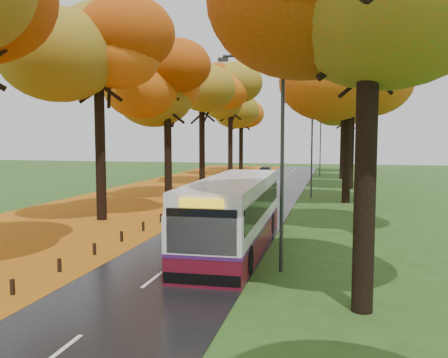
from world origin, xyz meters
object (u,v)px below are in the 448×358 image
(streetlamp_far, at_px, (318,139))
(car_white, at_px, (237,185))
(car_dark, at_px, (265,172))
(car_silver, at_px, (254,177))
(streetlamp_mid, at_px, (309,140))
(streetlamp_near, at_px, (275,144))
(bus, at_px, (234,212))

(streetlamp_far, distance_m, car_white, 21.83)
(streetlamp_far, bearing_deg, car_dark, -150.10)
(car_white, relative_size, car_silver, 1.08)
(streetlamp_far, bearing_deg, streetlamp_mid, -90.00)
(streetlamp_near, xyz_separation_m, streetlamp_far, (0.00, 44.00, 0.00))
(streetlamp_far, bearing_deg, car_white, -107.06)
(streetlamp_near, bearing_deg, car_silver, 100.86)
(bus, relative_size, car_white, 2.95)
(bus, xyz_separation_m, car_white, (-4.13, 20.37, -0.94))
(streetlamp_near, relative_size, streetlamp_far, 1.00)
(streetlamp_near, relative_size, streetlamp_mid, 1.00)
(streetlamp_far, xyz_separation_m, car_white, (-6.30, -20.51, -3.99))
(bus, bearing_deg, car_silver, 96.53)
(streetlamp_mid, height_order, car_dark, streetlamp_mid)
(car_white, bearing_deg, streetlamp_near, -71.08)
(streetlamp_near, distance_m, streetlamp_far, 44.00)
(streetlamp_near, distance_m, car_dark, 41.07)
(streetlamp_near, bearing_deg, streetlamp_mid, 90.00)
(streetlamp_far, xyz_separation_m, car_silver, (-6.30, -11.18, -4.06))
(streetlamp_near, relative_size, car_dark, 1.90)
(car_silver, bearing_deg, streetlamp_far, 77.36)
(car_white, bearing_deg, car_silver, 93.91)
(streetlamp_mid, relative_size, car_dark, 1.90)
(streetlamp_mid, bearing_deg, streetlamp_far, 90.00)
(bus, bearing_deg, streetlamp_near, -56.54)
(car_dark, bearing_deg, car_white, -88.47)
(streetlamp_mid, bearing_deg, bus, -96.56)
(car_dark, bearing_deg, car_silver, -88.47)
(streetlamp_far, relative_size, car_white, 2.00)
(streetlamp_far, xyz_separation_m, bus, (-2.17, -40.88, -3.05))
(bus, bearing_deg, streetlamp_far, 85.58)
(car_silver, bearing_deg, streetlamp_near, -62.40)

